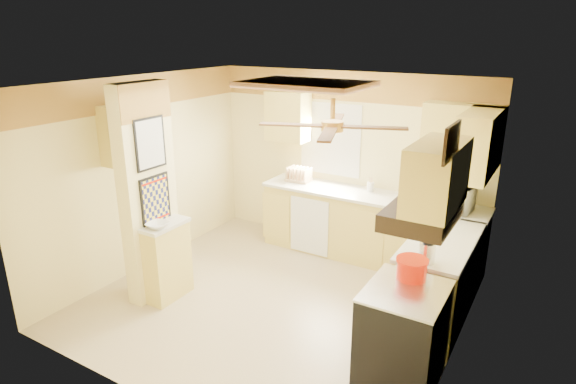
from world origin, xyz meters
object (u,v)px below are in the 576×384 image
Objects in this scene: bowl at (158,225)px; dutch_oven at (412,269)px; microwave at (448,196)px; stove at (402,335)px; kettle at (427,252)px.

dutch_oven is (2.74, 0.35, 0.04)m from bowl.
bowl is at bearing -172.73° from dutch_oven.
stove is at bearing 98.50° from microwave.
bowl is at bearing -177.26° from stove.
stove is 0.80m from kettle.
microwave is (-0.17, 2.12, 0.64)m from stove.
stove is 3.85× the size of bowl.
microwave is at bearing 94.16° from dutch_oven.
microwave is 1.91m from dutch_oven.
stove is 3.22× the size of dutch_oven.
kettle is at bearing 13.65° from bowl.
bowl is 2.87m from kettle.
kettle is (0.04, 0.33, 0.04)m from dutch_oven.
dutch_oven is (-0.03, 0.22, 0.55)m from stove.
bowl is at bearing -166.35° from kettle.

